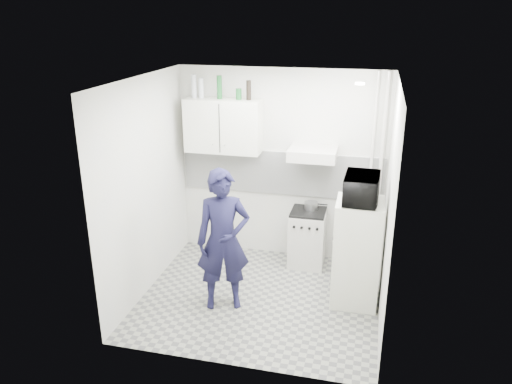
# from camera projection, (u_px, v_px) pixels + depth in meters

# --- Properties ---
(floor) EXTENTS (2.80, 2.80, 0.00)m
(floor) POSITION_uv_depth(u_px,v_px,m) (260.00, 298.00, 6.04)
(floor) COLOR gray
(floor) RESTS_ON ground
(ceiling) EXTENTS (2.80, 2.80, 0.00)m
(ceiling) POSITION_uv_depth(u_px,v_px,m) (261.00, 80.00, 5.15)
(ceiling) COLOR white
(ceiling) RESTS_ON wall_back
(wall_back) EXTENTS (2.80, 0.00, 2.80)m
(wall_back) POSITION_uv_depth(u_px,v_px,m) (281.00, 166.00, 6.73)
(wall_back) COLOR beige
(wall_back) RESTS_ON floor
(wall_left) EXTENTS (0.00, 2.60, 2.60)m
(wall_left) POSITION_uv_depth(u_px,v_px,m) (145.00, 188.00, 5.90)
(wall_left) COLOR beige
(wall_left) RESTS_ON floor
(wall_right) EXTENTS (0.00, 2.60, 2.60)m
(wall_right) POSITION_uv_depth(u_px,v_px,m) (389.00, 209.00, 5.29)
(wall_right) COLOR beige
(wall_right) RESTS_ON floor
(person) EXTENTS (0.71, 0.58, 1.67)m
(person) POSITION_uv_depth(u_px,v_px,m) (223.00, 240.00, 5.63)
(person) COLOR black
(person) RESTS_ON floor
(stove) EXTENTS (0.47, 0.47, 0.75)m
(stove) POSITION_uv_depth(u_px,v_px,m) (307.00, 239.00, 6.73)
(stove) COLOR #BBB7AD
(stove) RESTS_ON floor
(fridge) EXTENTS (0.53, 0.53, 1.28)m
(fridge) POSITION_uv_depth(u_px,v_px,m) (357.00, 253.00, 5.77)
(fridge) COLOR beige
(fridge) RESTS_ON floor
(stove_top) EXTENTS (0.45, 0.45, 0.03)m
(stove_top) POSITION_uv_depth(u_px,v_px,m) (308.00, 212.00, 6.60)
(stove_top) COLOR black
(stove_top) RESTS_ON stove
(saucepan) EXTENTS (0.18, 0.18, 0.10)m
(saucepan) POSITION_uv_depth(u_px,v_px,m) (311.00, 205.00, 6.64)
(saucepan) COLOR silver
(saucepan) RESTS_ON stove_top
(microwave) EXTENTS (0.56, 0.39, 0.31)m
(microwave) POSITION_uv_depth(u_px,v_px,m) (362.00, 188.00, 5.50)
(microwave) COLOR black
(microwave) RESTS_ON fridge
(bottle_a) EXTENTS (0.07, 0.07, 0.30)m
(bottle_a) POSITION_uv_depth(u_px,v_px,m) (194.00, 86.00, 6.46)
(bottle_a) COLOR #B2B7BC
(bottle_a) RESTS_ON upper_cabinet
(bottle_b) EXTENTS (0.07, 0.07, 0.26)m
(bottle_b) POSITION_uv_depth(u_px,v_px,m) (201.00, 88.00, 6.45)
(bottle_b) COLOR #B2B7BC
(bottle_b) RESTS_ON upper_cabinet
(bottle_d) EXTENTS (0.07, 0.07, 0.30)m
(bottle_d) POSITION_uv_depth(u_px,v_px,m) (219.00, 87.00, 6.39)
(bottle_d) COLOR #144C1E
(bottle_d) RESTS_ON upper_cabinet
(canister_b) EXTENTS (0.07, 0.07, 0.14)m
(canister_b) POSITION_uv_depth(u_px,v_px,m) (239.00, 94.00, 6.36)
(canister_b) COLOR #144C1E
(canister_b) RESTS_ON upper_cabinet
(bottle_e) EXTENTS (0.06, 0.06, 0.25)m
(bottle_e) POSITION_uv_depth(u_px,v_px,m) (249.00, 90.00, 6.31)
(bottle_e) COLOR black
(bottle_e) RESTS_ON upper_cabinet
(upper_cabinet) EXTENTS (1.00, 0.35, 0.70)m
(upper_cabinet) POSITION_uv_depth(u_px,v_px,m) (224.00, 126.00, 6.55)
(upper_cabinet) COLOR beige
(upper_cabinet) RESTS_ON wall_back
(range_hood) EXTENTS (0.60, 0.50, 0.14)m
(range_hood) POSITION_uv_depth(u_px,v_px,m) (313.00, 153.00, 6.31)
(range_hood) COLOR #BBB7AD
(range_hood) RESTS_ON wall_back
(backsplash) EXTENTS (2.74, 0.03, 0.60)m
(backsplash) POSITION_uv_depth(u_px,v_px,m) (281.00, 173.00, 6.76)
(backsplash) COLOR white
(backsplash) RESTS_ON wall_back
(pipe_a) EXTENTS (0.05, 0.05, 2.60)m
(pipe_a) POSITION_uv_depth(u_px,v_px,m) (380.00, 175.00, 6.38)
(pipe_a) COLOR #BBB7AD
(pipe_a) RESTS_ON floor
(pipe_b) EXTENTS (0.04, 0.04, 2.60)m
(pipe_b) POSITION_uv_depth(u_px,v_px,m) (370.00, 174.00, 6.40)
(pipe_b) COLOR #BBB7AD
(pipe_b) RESTS_ON floor
(ceiling_spot_fixture) EXTENTS (0.10, 0.10, 0.02)m
(ceiling_spot_fixture) POSITION_uv_depth(u_px,v_px,m) (360.00, 84.00, 5.12)
(ceiling_spot_fixture) COLOR white
(ceiling_spot_fixture) RESTS_ON ceiling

